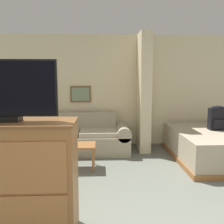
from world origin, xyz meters
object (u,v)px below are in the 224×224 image
object	(u,v)px
tv_dresser	(11,181)
backpack	(217,117)
bed	(218,145)
couch	(80,138)
tv	(6,90)
coffee_table	(79,148)
table_lamp	(20,115)

from	to	relation	value
tv_dresser	backpack	xyz separation A→B (m)	(3.24, 2.44, 0.23)
bed	tv_dresser	bearing A→B (deg)	-144.39
bed	couch	bearing A→B (deg)	167.11
tv	coffee_table	bearing A→B (deg)	75.65
couch	tv	xyz separation A→B (m)	(-0.43, -2.95, 1.20)
couch	bed	bearing A→B (deg)	-12.89
backpack	couch	bearing A→B (deg)	169.55
tv	backpack	world-z (taller)	tv
coffee_table	tv_dresser	xyz separation A→B (m)	(-0.50, -1.95, 0.23)
tv	backpack	xyz separation A→B (m)	(3.24, 2.44, -0.67)
backpack	bed	bearing A→B (deg)	-93.40
couch	tv	world-z (taller)	tv
tv_dresser	backpack	bearing A→B (deg)	36.96
coffee_table	tv_dresser	bearing A→B (deg)	-104.34
couch	tv	bearing A→B (deg)	-98.33
couch	backpack	world-z (taller)	backpack
table_lamp	tv_dresser	world-z (taller)	tv_dresser
coffee_table	bed	size ratio (longest dim) A/B	0.29
tv	table_lamp	bearing A→B (deg)	105.75
table_lamp	tv	xyz separation A→B (m)	(0.85, -3.01, 0.68)
table_lamp	tv_dresser	xyz separation A→B (m)	(0.85, -3.01, -0.22)
bed	tv	bearing A→B (deg)	-144.40
table_lamp	backpack	bearing A→B (deg)	-8.00
table_lamp	coffee_table	bearing A→B (deg)	-38.26
couch	bed	distance (m)	2.87
coffee_table	backpack	size ratio (longest dim) A/B	1.22
coffee_table	table_lamp	xyz separation A→B (m)	(-1.35, 1.06, 0.44)
tv_dresser	tv	world-z (taller)	tv
tv_dresser	bed	xyz separation A→B (m)	(3.23, 2.31, -0.31)
couch	table_lamp	world-z (taller)	table_lamp
table_lamp	couch	bearing A→B (deg)	-2.56
couch	tv_dresser	xyz separation A→B (m)	(-0.43, -2.96, 0.29)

